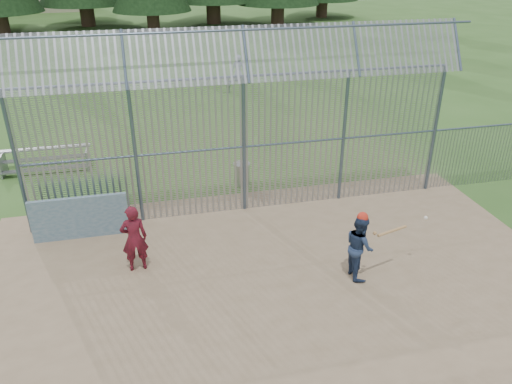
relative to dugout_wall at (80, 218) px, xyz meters
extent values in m
plane|color=#2D511E|center=(4.60, -2.90, -0.62)|extent=(120.00, 120.00, 0.00)
cube|color=#756047|center=(4.60, -3.40, -0.61)|extent=(14.00, 10.00, 0.02)
cube|color=#38566B|center=(0.00, 0.00, 0.00)|extent=(2.50, 0.12, 1.20)
imported|color=navy|center=(6.53, -3.28, 0.20)|extent=(0.62, 0.79, 1.59)
imported|color=maroon|center=(1.41, -1.83, 0.26)|extent=(0.66, 0.47, 1.72)
imported|color=slate|center=(7.46, 15.99, 0.12)|extent=(0.77, 0.56, 1.47)
imported|color=slate|center=(6.43, 13.42, -0.17)|extent=(0.54, 0.26, 0.89)
sphere|color=red|center=(6.53, -3.28, 0.97)|extent=(0.26, 0.26, 0.26)
cylinder|color=#AA7F4C|center=(7.23, -3.43, 0.61)|extent=(0.83, 0.31, 0.07)
sphere|color=#AA7F4C|center=(6.80, -3.43, 0.61)|extent=(0.09, 0.09, 0.09)
sphere|color=white|center=(8.18, -3.24, 0.73)|extent=(0.09, 0.09, 0.09)
cylinder|color=#989AA0|center=(4.87, 2.32, -0.27)|extent=(0.52, 0.52, 0.70)
cylinder|color=#9EA0A5|center=(4.87, 2.32, 0.10)|extent=(0.56, 0.56, 0.05)
sphere|color=#9EA0A5|center=(4.87, 2.32, 0.15)|extent=(0.10, 0.10, 0.10)
cube|color=slate|center=(-1.56, 4.59, -0.42)|extent=(3.00, 0.25, 0.05)
cube|color=gray|center=(-1.56, 4.94, -0.17)|extent=(3.00, 0.25, 0.05)
cube|color=gray|center=(-1.56, 5.29, 0.08)|extent=(3.00, 0.25, 0.05)
cube|color=gray|center=(-2.96, 4.94, -0.27)|extent=(0.06, 0.90, 0.70)
cube|color=slate|center=(-0.16, 4.94, -0.27)|extent=(0.06, 0.90, 0.70)
cylinder|color=#47566B|center=(-1.40, 0.60, 1.38)|extent=(0.10, 0.10, 4.00)
cylinder|color=#47566B|center=(1.60, 0.60, 1.38)|extent=(0.10, 0.10, 4.00)
cylinder|color=#47566B|center=(4.60, 0.60, 1.38)|extent=(0.10, 0.10, 4.00)
cylinder|color=#47566B|center=(7.60, 0.60, 1.38)|extent=(0.10, 0.10, 4.00)
cylinder|color=#47566B|center=(10.60, 0.60, 1.38)|extent=(0.10, 0.10, 4.00)
cylinder|color=#47566B|center=(4.60, 0.60, 3.38)|extent=(12.00, 0.07, 0.07)
cylinder|color=#47566B|center=(4.60, 0.60, 1.38)|extent=(12.00, 0.06, 0.06)
cube|color=gray|center=(4.60, 0.60, 1.38)|extent=(12.00, 0.02, 4.00)
cube|color=gray|center=(4.60, 0.23, 4.03)|extent=(12.00, 0.77, 1.31)
cylinder|color=#47566B|center=(10.60, 0.60, 0.38)|extent=(0.08, 0.08, 2.00)
cylinder|color=#332319|center=(-9.40, 37.10, 0.91)|extent=(1.19, 1.19, 3.06)
cylinder|color=#332319|center=(-2.40, 40.10, 1.09)|extent=(1.33, 1.33, 3.42)
cylinder|color=#332319|center=(3.60, 36.10, 0.82)|extent=(1.12, 1.12, 2.88)
cylinder|color=#332319|center=(9.60, 39.10, 1.18)|extent=(1.40, 1.40, 3.60)
cylinder|color=#332319|center=(15.60, 37.10, 1.00)|extent=(1.26, 1.26, 3.24)
cylinder|color=#332319|center=(21.60, 41.10, 0.91)|extent=(1.19, 1.19, 3.06)
camera|label=1|loc=(1.95, -12.31, 6.55)|focal=35.00mm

